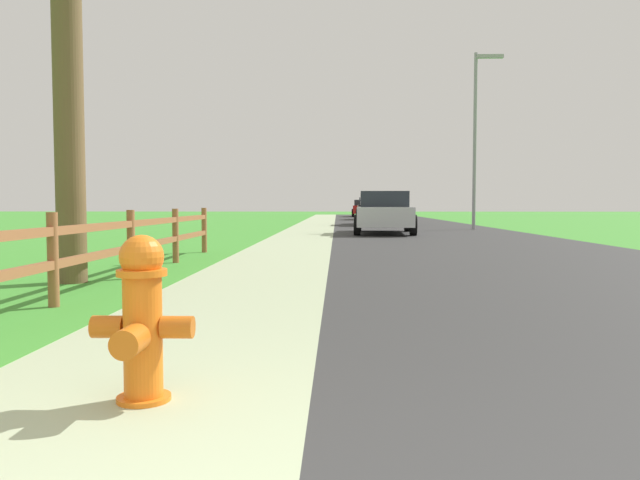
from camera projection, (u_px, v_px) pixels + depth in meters
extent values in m
plane|color=#409331|center=(334.00, 228.00, 26.47)|extent=(120.00, 120.00, 0.00)
cube|color=#313131|center=(410.00, 227.00, 28.36)|extent=(7.00, 66.00, 0.01)
cube|color=#A7B58C|center=(270.00, 227.00, 28.55)|extent=(6.00, 66.00, 0.01)
cube|color=#409331|center=(237.00, 227.00, 28.59)|extent=(5.00, 66.00, 0.00)
cylinder|color=orange|center=(143.00, 335.00, 3.25)|extent=(0.20, 0.20, 0.71)
cylinder|color=orange|center=(144.00, 398.00, 3.27)|extent=(0.28, 0.28, 0.03)
cylinder|color=orange|center=(142.00, 273.00, 3.23)|extent=(0.26, 0.26, 0.03)
sphere|color=orange|center=(142.00, 257.00, 3.23)|extent=(0.23, 0.23, 0.23)
cube|color=#CB6115|center=(141.00, 242.00, 3.22)|extent=(0.04, 0.04, 0.04)
cylinder|color=#CB6115|center=(108.00, 327.00, 3.25)|extent=(0.17, 0.12, 0.12)
cylinder|color=#CB6115|center=(177.00, 327.00, 3.24)|extent=(0.17, 0.12, 0.12)
cylinder|color=#CB6115|center=(130.00, 341.00, 3.05)|extent=(0.15, 0.20, 0.15)
cylinder|color=#925834|center=(53.00, 260.00, 6.20)|extent=(0.11, 0.11, 0.96)
cylinder|color=#925834|center=(131.00, 245.00, 8.54)|extent=(0.11, 0.11, 0.96)
cylinder|color=#925834|center=(175.00, 236.00, 10.89)|extent=(0.11, 0.11, 0.96)
cylinder|color=#925834|center=(204.00, 230.00, 13.23)|extent=(0.11, 0.11, 0.96)
cube|color=#925834|center=(98.00, 255.00, 7.37)|extent=(0.07, 11.75, 0.09)
cube|color=#925834|center=(98.00, 227.00, 7.35)|extent=(0.07, 11.75, 0.09)
cylinder|color=brown|center=(68.00, 92.00, 8.01)|extent=(0.38, 0.38, 5.00)
cube|color=#B7BABF|center=(384.00, 216.00, 21.99)|extent=(2.09, 4.93, 0.65)
cube|color=#1E232B|center=(384.00, 199.00, 21.83)|extent=(1.74, 2.29, 0.54)
cylinder|color=black|center=(413.00, 225.00, 20.44)|extent=(0.25, 0.70, 0.69)
cylinder|color=black|center=(357.00, 225.00, 20.58)|extent=(0.25, 0.70, 0.69)
cylinder|color=black|center=(407.00, 223.00, 23.43)|extent=(0.25, 0.70, 0.69)
cylinder|color=black|center=(358.00, 222.00, 23.57)|extent=(0.25, 0.70, 0.69)
cube|color=black|center=(377.00, 212.00, 30.96)|extent=(2.03, 4.97, 0.70)
cube|color=#1E232B|center=(377.00, 199.00, 30.91)|extent=(1.73, 2.38, 0.61)
cylinder|color=black|center=(398.00, 218.00, 29.41)|extent=(0.24, 0.73, 0.72)
cylinder|color=black|center=(358.00, 218.00, 29.52)|extent=(0.24, 0.73, 0.72)
cylinder|color=black|center=(394.00, 217.00, 32.44)|extent=(0.24, 0.73, 0.72)
cylinder|color=black|center=(358.00, 217.00, 32.55)|extent=(0.24, 0.73, 0.72)
cube|color=#C6B793|center=(372.00, 210.00, 41.64)|extent=(2.05, 4.30, 0.69)
cube|color=#1E232B|center=(372.00, 201.00, 41.37)|extent=(1.75, 2.05, 0.50)
cylinder|color=black|center=(387.00, 215.00, 40.29)|extent=(0.24, 0.68, 0.68)
cylinder|color=black|center=(358.00, 215.00, 40.41)|extent=(0.24, 0.68, 0.68)
cylinder|color=black|center=(385.00, 214.00, 42.91)|extent=(0.24, 0.68, 0.68)
cylinder|color=black|center=(358.00, 214.00, 43.03)|extent=(0.24, 0.68, 0.68)
cube|color=maroon|center=(364.00, 209.00, 51.30)|extent=(1.95, 4.62, 0.66)
cube|color=#1E232B|center=(364.00, 203.00, 50.99)|extent=(1.66, 2.44, 0.46)
cylinder|color=black|center=(375.00, 213.00, 49.85)|extent=(0.24, 0.65, 0.64)
cylinder|color=black|center=(353.00, 213.00, 49.96)|extent=(0.24, 0.65, 0.64)
cylinder|color=black|center=(374.00, 213.00, 52.67)|extent=(0.24, 0.65, 0.64)
cylinder|color=black|center=(353.00, 213.00, 52.78)|extent=(0.24, 0.65, 0.64)
cylinder|color=gray|center=(475.00, 142.00, 25.22)|extent=(0.14, 0.14, 7.18)
cube|color=#999999|center=(490.00, 56.00, 25.00)|extent=(1.10, 0.20, 0.14)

